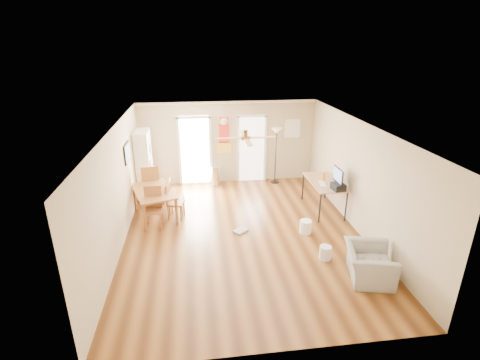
{
  "coord_description": "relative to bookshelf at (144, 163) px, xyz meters",
  "views": [
    {
      "loc": [
        -1.04,
        -7.39,
        4.29
      ],
      "look_at": [
        0.0,
        0.6,
        1.15
      ],
      "focal_mm": 26.74,
      "sensor_mm": 36.0,
      "label": 1
    }
  ],
  "objects": [
    {
      "name": "computer_desk",
      "position": [
        4.85,
        -1.71,
        -0.56
      ],
      "size": [
        0.76,
        1.53,
        0.82
      ],
      "primitive_type": null,
      "color": "#A37858",
      "rests_on": "floor"
    },
    {
      "name": "floor",
      "position": [
        2.54,
        -2.76,
        -0.97
      ],
      "size": [
        7.0,
        7.0,
        0.0
      ],
      "primitive_type": "plane",
      "color": "brown",
      "rests_on": "ground"
    },
    {
      "name": "crown_molding",
      "position": [
        2.54,
        -2.76,
        1.59
      ],
      "size": [
        5.5,
        7.0,
        0.08
      ],
      "primitive_type": null,
      "color": "white",
      "rests_on": "wall_back"
    },
    {
      "name": "wall_decal",
      "position": [
        2.41,
        0.72,
        0.58
      ],
      "size": [
        0.46,
        0.03,
        1.1
      ],
      "primitive_type": "cube",
      "color": "red",
      "rests_on": "wall_back"
    },
    {
      "name": "wastebasket_b",
      "position": [
        4.1,
        -4.0,
        -0.82
      ],
      "size": [
        0.28,
        0.28,
        0.29
      ],
      "primitive_type": "cylinder",
      "rotation": [
        0.0,
        0.0,
        0.1
      ],
      "color": "silver",
      "rests_on": "floor"
    },
    {
      "name": "armchair",
      "position": [
        4.69,
        -4.74,
        -0.65
      ],
      "size": [
        1.07,
        1.16,
        0.64
      ],
      "primitive_type": "imported",
      "rotation": [
        0.0,
        0.0,
        1.33
      ],
      "color": "#989893",
      "rests_on": "floor"
    },
    {
      "name": "framed_poster",
      "position": [
        -0.19,
        -1.36,
        0.73
      ],
      "size": [
        0.04,
        0.66,
        0.48
      ],
      "primitive_type": "cube",
      "color": "black",
      "rests_on": "wall_left"
    },
    {
      "name": "wastebasket_a",
      "position": [
        4.02,
        -2.89,
        -0.81
      ],
      "size": [
        0.34,
        0.34,
        0.32
      ],
      "primitive_type": "cylinder",
      "rotation": [
        0.0,
        0.0,
        -0.24
      ],
      "color": "white",
      "rests_on": "floor"
    },
    {
      "name": "ac_grille",
      "position": [
        4.59,
        0.71,
        0.73
      ],
      "size": [
        0.5,
        0.04,
        0.6
      ],
      "primitive_type": "cube",
      "color": "white",
      "rests_on": "wall_back"
    },
    {
      "name": "wall_back",
      "position": [
        2.54,
        0.74,
        0.33
      ],
      "size": [
        5.5,
        0.04,
        2.6
      ],
      "primitive_type": null,
      "color": "beige",
      "rests_on": "floor"
    },
    {
      "name": "wall_right",
      "position": [
        5.29,
        -2.76,
        0.33
      ],
      "size": [
        0.04,
        7.0,
        2.6
      ],
      "primitive_type": null,
      "color": "beige",
      "rests_on": "floor"
    },
    {
      "name": "ceiling",
      "position": [
        2.54,
        -2.76,
        1.63
      ],
      "size": [
        5.5,
        7.0,
        0.0
      ],
      "primitive_type": null,
      "color": "silver",
      "rests_on": "floor"
    },
    {
      "name": "wall_left",
      "position": [
        -0.21,
        -2.76,
        0.33
      ],
      "size": [
        0.04,
        7.0,
        2.6
      ],
      "primitive_type": null,
      "color": "beige",
      "rests_on": "floor"
    },
    {
      "name": "keyboard",
      "position": [
        4.74,
        -1.88,
        -0.14
      ],
      "size": [
        0.21,
        0.44,
        0.02
      ],
      "primitive_type": "cube",
      "rotation": [
        0.0,
        0.0,
        -0.17
      ],
      "color": "silver",
      "rests_on": "computer_desk"
    },
    {
      "name": "dining_chair_right_b",
      "position": [
        0.94,
        -1.69,
        -0.5
      ],
      "size": [
        0.46,
        0.46,
        0.94
      ],
      "primitive_type": null,
      "rotation": [
        0.0,
        0.0,
        1.34
      ],
      "color": "#A46034",
      "rests_on": "floor"
    },
    {
      "name": "bathroom_doorway",
      "position": [
        3.29,
        0.73,
        0.08
      ],
      "size": [
        0.8,
        0.1,
        2.1
      ],
      "primitive_type": null,
      "color": "white",
      "rests_on": "wall_back"
    },
    {
      "name": "torchiere_lamp",
      "position": [
        4.01,
        0.41,
        -0.07
      ],
      "size": [
        0.42,
        0.42,
        1.8
      ],
      "primitive_type": null,
      "rotation": [
        0.0,
        0.0,
        -0.3
      ],
      "color": "black",
      "rests_on": "floor"
    },
    {
      "name": "dining_chair_near",
      "position": [
        0.42,
        -2.13,
        -0.46
      ],
      "size": [
        0.42,
        0.42,
        1.01
      ],
      "primitive_type": null,
      "rotation": [
        0.0,
        0.0,
        -0.01
      ],
      "color": "#A25F34",
      "rests_on": "floor"
    },
    {
      "name": "dining_chair_far",
      "position": [
        0.22,
        -0.65,
        -0.4
      ],
      "size": [
        0.54,
        0.54,
        1.13
      ],
      "primitive_type": null,
      "rotation": [
        0.0,
        0.0,
        3.3
      ],
      "color": "olive",
      "rests_on": "floor"
    },
    {
      "name": "printer",
      "position": [
        4.99,
        -2.31,
        -0.06
      ],
      "size": [
        0.32,
        0.36,
        0.17
      ],
      "primitive_type": "cube",
      "rotation": [
        0.0,
        0.0,
        0.12
      ],
      "color": "black",
      "rests_on": "computer_desk"
    },
    {
      "name": "ceiling_fan",
      "position": [
        2.54,
        -3.06,
        1.46
      ],
      "size": [
        1.24,
        1.24,
        0.2
      ],
      "primitive_type": null,
      "color": "#593819",
      "rests_on": "ceiling"
    },
    {
      "name": "dining_chair_right_a",
      "position": [
        0.94,
        -1.39,
        -0.5
      ],
      "size": [
        0.42,
        0.42,
        0.93
      ],
      "primitive_type": null,
      "rotation": [
        0.0,
        0.0,
        1.46
      ],
      "color": "#9B5C32",
      "rests_on": "floor"
    },
    {
      "name": "imac",
      "position": [
        5.01,
        -2.18,
        0.12
      ],
      "size": [
        0.23,
        0.57,
        0.53
      ],
      "primitive_type": null,
      "rotation": [
        0.0,
        0.0,
        0.27
      ],
      "color": "black",
      "rests_on": "computer_desk"
    },
    {
      "name": "orange_bottle",
      "position": [
        4.84,
        -1.66,
        -0.03
      ],
      "size": [
        0.09,
        0.09,
        0.23
      ],
      "primitive_type": "cylinder",
      "rotation": [
        0.0,
        0.0,
        0.15
      ],
      "color": "orange",
      "rests_on": "computer_desk"
    },
    {
      "name": "wall_front",
      "position": [
        2.54,
        -6.26,
        0.33
      ],
      "size": [
        5.5,
        0.04,
        2.6
      ],
      "primitive_type": null,
      "color": "beige",
      "rests_on": "floor"
    },
    {
      "name": "dining_table",
      "position": [
        0.39,
        -1.56,
        -0.59
      ],
      "size": [
        1.31,
        1.7,
        0.75
      ],
      "primitive_type": null,
      "rotation": [
        0.0,
        0.0,
        0.31
      ],
      "color": "#AB6737",
      "rests_on": "floor"
    },
    {
      "name": "bookshelf",
      "position": [
        0.0,
        0.0,
        0.0
      ],
      "size": [
        0.44,
        0.89,
        1.93
      ],
      "primitive_type": null,
      "rotation": [
        0.0,
        0.0,
        0.07
      ],
      "color": "silver",
      "rests_on": "floor"
    },
    {
      "name": "kitchen_doorway",
      "position": [
        1.49,
        0.73,
        0.08
      ],
      "size": [
        0.9,
        0.1,
        2.1
      ],
      "primitive_type": null,
      "color": "white",
      "rests_on": "wall_back"
    },
    {
      "name": "floor_cloth",
      "position": [
        2.48,
        -2.64,
        -0.95
      ],
      "size": [
        0.4,
        0.39,
        0.04
      ],
      "primitive_type": "cube",
      "rotation": [
        0.0,
        0.0,
        0.69
      ],
      "color": "gray",
      "rests_on": "floor"
    },
    {
      "name": "trash_can",
      "position": [
        2.09,
        0.43,
        -0.65
      ],
      "size": [
        0.31,
        0.31,
        0.63
      ],
      "primitive_type": "cylinder",
      "rotation": [
        0.0,
        0.0,
        -0.06
      ],
      "color": "#B1B1B3",
      "rests_on": "floor"
    }
  ]
}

